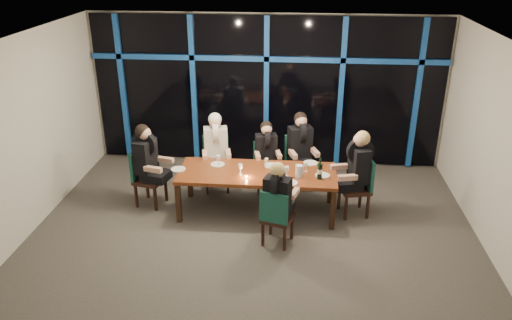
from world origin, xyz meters
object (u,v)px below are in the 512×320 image
(diner_far_mid, at_px, (267,147))
(chair_near_mid, at_px, (276,215))
(dining_table, at_px, (257,175))
(chair_far_right, at_px, (298,159))
(diner_end_left, at_px, (147,154))
(chair_end_right, at_px, (360,183))
(chair_end_left, at_px, (145,174))
(diner_end_right, at_px, (357,161))
(chair_far_left, at_px, (216,160))
(chair_far_mid, at_px, (266,163))
(wine_bottle, at_px, (320,171))
(water_pitcher, at_px, (299,171))
(diner_far_left, at_px, (216,141))
(diner_near_mid, at_px, (278,191))
(diner_far_right, at_px, (301,140))

(diner_far_mid, bearing_deg, chair_near_mid, -94.11)
(dining_table, relative_size, chair_far_right, 2.60)
(chair_far_right, distance_m, diner_end_left, 2.73)
(chair_near_mid, bearing_deg, chair_end_right, -124.13)
(chair_end_left, bearing_deg, diner_end_right, -76.85)
(diner_end_left, bearing_deg, chair_far_left, -40.17)
(diner_end_right, bearing_deg, chair_far_mid, -131.21)
(wine_bottle, relative_size, water_pitcher, 1.68)
(chair_end_left, distance_m, diner_end_left, 0.41)
(chair_end_left, height_order, water_pitcher, chair_end_left)
(chair_far_mid, bearing_deg, chair_far_left, 169.40)
(chair_far_left, xyz_separation_m, diner_far_left, (0.02, -0.08, 0.40))
(diner_far_mid, relative_size, wine_bottle, 2.50)
(chair_far_mid, relative_size, diner_far_left, 0.93)
(chair_far_right, height_order, diner_end_right, diner_end_right)
(diner_end_right, bearing_deg, diner_near_mid, -64.54)
(diner_far_left, xyz_separation_m, diner_far_right, (1.51, 0.18, -0.00))
(chair_far_left, height_order, wine_bottle, wine_bottle)
(diner_far_mid, bearing_deg, diner_end_right, -38.43)
(diner_far_mid, distance_m, diner_far_right, 0.62)
(chair_far_right, bearing_deg, chair_near_mid, -117.27)
(chair_end_right, relative_size, water_pitcher, 4.80)
(chair_far_left, bearing_deg, diner_end_right, -29.37)
(chair_far_left, bearing_deg, dining_table, -57.69)
(chair_near_mid, relative_size, wine_bottle, 2.62)
(diner_end_left, relative_size, diner_end_right, 0.99)
(chair_far_mid, distance_m, chair_near_mid, 1.90)
(chair_far_mid, height_order, chair_far_right, chair_far_right)
(chair_end_right, height_order, diner_far_right, diner_far_right)
(chair_far_mid, relative_size, chair_far_right, 0.91)
(chair_far_left, distance_m, diner_end_left, 1.34)
(diner_far_mid, height_order, wine_bottle, diner_far_mid)
(diner_end_left, bearing_deg, wine_bottle, -81.38)
(diner_far_right, relative_size, diner_end_right, 0.99)
(dining_table, distance_m, chair_end_right, 1.71)
(chair_far_left, height_order, water_pitcher, chair_far_left)
(chair_end_left, xyz_separation_m, chair_near_mid, (2.31, -1.11, -0.04))
(dining_table, distance_m, diner_far_right, 1.21)
(chair_far_left, xyz_separation_m, chair_end_right, (2.53, -0.76, 0.01))
(water_pitcher, bearing_deg, chair_far_right, 87.41)
(chair_end_left, bearing_deg, diner_near_mid, -100.03)
(diner_far_mid, distance_m, diner_near_mid, 1.75)
(chair_far_left, relative_size, chair_far_right, 1.00)
(chair_end_right, bearing_deg, water_pitcher, -90.01)
(diner_far_mid, relative_size, diner_end_right, 0.90)
(diner_near_mid, bearing_deg, diner_far_right, -82.74)
(diner_end_right, bearing_deg, water_pitcher, -90.01)
(chair_near_mid, height_order, diner_far_left, diner_far_left)
(chair_far_left, distance_m, wine_bottle, 2.13)
(chair_end_left, bearing_deg, dining_table, -79.73)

